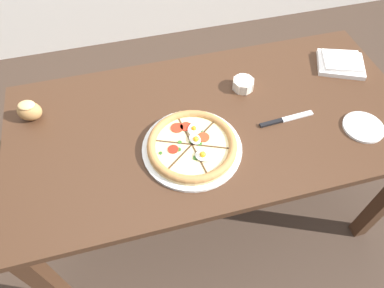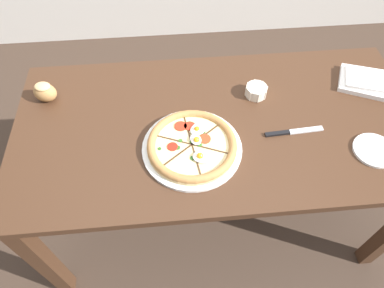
{
  "view_description": "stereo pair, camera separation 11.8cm",
  "coord_description": "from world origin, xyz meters",
  "px_view_note": "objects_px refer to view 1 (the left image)",
  "views": [
    {
      "loc": [
        -0.3,
        -0.8,
        1.71
      ],
      "look_at": [
        -0.11,
        -0.11,
        0.76
      ],
      "focal_mm": 32.0,
      "sensor_mm": 36.0,
      "label": 1
    },
    {
      "loc": [
        -0.18,
        -0.83,
        1.71
      ],
      "look_at": [
        -0.11,
        -0.11,
        0.76
      ],
      "focal_mm": 32.0,
      "sensor_mm": 36.0,
      "label": 2
    }
  ],
  "objects_px": {
    "napkin_folded": "(341,63)",
    "knife_main": "(286,119)",
    "ramekin_bowl": "(243,84)",
    "side_saucer": "(363,127)",
    "bread_piece_near": "(29,110)",
    "pizza": "(192,146)",
    "dining_table": "(212,135)"
  },
  "relations": [
    {
      "from": "napkin_folded",
      "to": "knife_main",
      "type": "relative_size",
      "value": 1.09
    },
    {
      "from": "ramekin_bowl",
      "to": "side_saucer",
      "type": "xyz_separation_m",
      "value": [
        0.36,
        -0.31,
        -0.02
      ]
    },
    {
      "from": "bread_piece_near",
      "to": "pizza",
      "type": "bearing_deg",
      "value": -28.38
    },
    {
      "from": "pizza",
      "to": "side_saucer",
      "type": "height_order",
      "value": "pizza"
    },
    {
      "from": "pizza",
      "to": "bread_piece_near",
      "type": "bearing_deg",
      "value": 151.62
    },
    {
      "from": "napkin_folded",
      "to": "bread_piece_near",
      "type": "xyz_separation_m",
      "value": [
        -1.28,
        0.03,
        0.03
      ]
    },
    {
      "from": "dining_table",
      "to": "napkin_folded",
      "type": "xyz_separation_m",
      "value": [
        0.62,
        0.15,
        0.11
      ]
    },
    {
      "from": "side_saucer",
      "to": "knife_main",
      "type": "bearing_deg",
      "value": 157.24
    },
    {
      "from": "bread_piece_near",
      "to": "knife_main",
      "type": "relative_size",
      "value": 0.47
    },
    {
      "from": "ramekin_bowl",
      "to": "bread_piece_near",
      "type": "height_order",
      "value": "bread_piece_near"
    },
    {
      "from": "dining_table",
      "to": "ramekin_bowl",
      "type": "height_order",
      "value": "ramekin_bowl"
    },
    {
      "from": "napkin_folded",
      "to": "bread_piece_near",
      "type": "height_order",
      "value": "bread_piece_near"
    },
    {
      "from": "dining_table",
      "to": "napkin_folded",
      "type": "height_order",
      "value": "napkin_folded"
    },
    {
      "from": "napkin_folded",
      "to": "ramekin_bowl",
      "type": "bearing_deg",
      "value": -177.16
    },
    {
      "from": "ramekin_bowl",
      "to": "bread_piece_near",
      "type": "relative_size",
      "value": 0.85
    },
    {
      "from": "ramekin_bowl",
      "to": "knife_main",
      "type": "height_order",
      "value": "ramekin_bowl"
    },
    {
      "from": "dining_table",
      "to": "knife_main",
      "type": "height_order",
      "value": "knife_main"
    },
    {
      "from": "ramekin_bowl",
      "to": "side_saucer",
      "type": "relative_size",
      "value": 0.6
    },
    {
      "from": "ramekin_bowl",
      "to": "side_saucer",
      "type": "distance_m",
      "value": 0.48
    },
    {
      "from": "ramekin_bowl",
      "to": "bread_piece_near",
      "type": "distance_m",
      "value": 0.83
    },
    {
      "from": "ramekin_bowl",
      "to": "napkin_folded",
      "type": "bearing_deg",
      "value": 2.84
    },
    {
      "from": "pizza",
      "to": "ramekin_bowl",
      "type": "height_order",
      "value": "pizza"
    },
    {
      "from": "napkin_folded",
      "to": "side_saucer",
      "type": "distance_m",
      "value": 0.35
    },
    {
      "from": "dining_table",
      "to": "ramekin_bowl",
      "type": "distance_m",
      "value": 0.24
    },
    {
      "from": "pizza",
      "to": "side_saucer",
      "type": "relative_size",
      "value": 2.36
    },
    {
      "from": "dining_table",
      "to": "ramekin_bowl",
      "type": "xyz_separation_m",
      "value": [
        0.16,
        0.13,
        0.12
      ]
    },
    {
      "from": "pizza",
      "to": "napkin_folded",
      "type": "distance_m",
      "value": 0.78
    },
    {
      "from": "side_saucer",
      "to": "pizza",
      "type": "bearing_deg",
      "value": 173.93
    },
    {
      "from": "pizza",
      "to": "ramekin_bowl",
      "type": "distance_m",
      "value": 0.37
    },
    {
      "from": "napkin_folded",
      "to": "knife_main",
      "type": "distance_m",
      "value": 0.42
    },
    {
      "from": "dining_table",
      "to": "ramekin_bowl",
      "type": "relative_size",
      "value": 17.33
    },
    {
      "from": "ramekin_bowl",
      "to": "napkin_folded",
      "type": "height_order",
      "value": "ramekin_bowl"
    }
  ]
}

